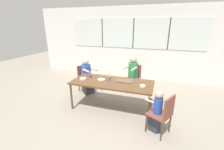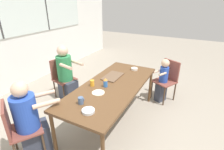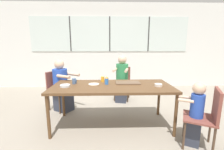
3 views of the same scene
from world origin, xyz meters
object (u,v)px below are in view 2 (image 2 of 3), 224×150
chair_for_woman_green_shirt (62,75)px  bowl_cereal (88,111)px  sippy_cup (105,82)px  coffee_mug (81,100)px  chair_for_toddler (168,77)px  person_woman_green_shirt (66,76)px  bowl_white_shallow (134,69)px  person_toddler (162,81)px  chair_for_man_blue_shirt (17,127)px  person_man_blue_shirt (30,123)px  juice_glass (92,83)px

chair_for_woman_green_shirt → bowl_cereal: bearing=66.2°
sippy_cup → coffee_mug: bearing=175.1°
chair_for_woman_green_shirt → sippy_cup: 1.43m
bowl_cereal → chair_for_toddler: bearing=-15.8°
coffee_mug → sippy_cup: (0.58, -0.05, 0.03)m
chair_for_toddler → coffee_mug: (-1.94, 0.78, 0.28)m
chair_for_woman_green_shirt → person_woman_green_shirt: person_woman_green_shirt is taller
bowl_white_shallow → bowl_cereal: size_ratio=0.80×
person_woman_green_shirt → bowl_white_shallow: 1.43m
chair_for_woman_green_shirt → chair_for_toddler: size_ratio=1.00×
person_toddler → bowl_white_shallow: 0.69m
chair_for_man_blue_shirt → bowl_cereal: chair_for_man_blue_shirt is taller
person_man_blue_shirt → person_woman_green_shirt: bearing=144.6°
chair_for_woman_green_shirt → person_man_blue_shirt: bearing=40.4°
chair_for_man_blue_shirt → person_man_blue_shirt: 0.17m
person_man_blue_shirt → coffee_mug: bearing=68.1°
sippy_cup → chair_for_man_blue_shirt: bearing=148.2°
chair_for_woman_green_shirt → sippy_cup: size_ratio=5.84×
person_toddler → coffee_mug: person_toddler is taller
juice_glass → person_toddler: bearing=-33.3°
chair_for_man_blue_shirt → juice_glass: 1.19m
person_woman_green_shirt → coffee_mug: 1.50m
person_man_blue_shirt → sippy_cup: person_man_blue_shirt is taller
chair_for_woman_green_shirt → chair_for_man_blue_shirt: bearing=35.5°
chair_for_woman_green_shirt → coffee_mug: bearing=65.2°
sippy_cup → juice_glass: sippy_cup is taller
chair_for_woman_green_shirt → person_man_blue_shirt: (-1.40, -0.72, -0.00)m
chair_for_toddler → bowl_white_shallow: size_ratio=6.70×
chair_for_woman_green_shirt → chair_for_man_blue_shirt: size_ratio=1.00×
chair_for_toddler → chair_for_man_blue_shirt: bearing=87.6°
sippy_cup → bowl_cereal: sippy_cup is taller
chair_for_toddler → juice_glass: chair_for_toddler is taller
person_toddler → sippy_cup: bearing=89.3°
chair_for_toddler → person_woman_green_shirt: size_ratio=0.73×
person_woman_green_shirt → bowl_cereal: size_ratio=7.35×
person_toddler → bowl_white_shallow: bearing=63.2°
bowl_cereal → person_woman_green_shirt: bearing=50.8°
bowl_cereal → chair_for_woman_green_shirt: bearing=53.0°
sippy_cup → bowl_white_shallow: bearing=-10.2°
coffee_mug → bowl_cereal: (-0.11, -0.19, -0.03)m
person_toddler → chair_for_woman_green_shirt: bearing=49.6°
person_man_blue_shirt → juice_glass: size_ratio=11.25×
juice_glass → bowl_white_shallow: (0.95, -0.36, -0.03)m
person_woman_green_shirt → chair_for_woman_green_shirt: bearing=-90.0°
coffee_mug → sippy_cup: 0.58m
chair_for_toddler → bowl_white_shallow: bearing=68.4°
chair_for_woman_green_shirt → person_toddler: (0.81, -1.99, -0.06)m
person_man_blue_shirt → coffee_mug: size_ratio=11.41×
person_toddler → bowl_white_shallow: person_toddler is taller
person_man_blue_shirt → person_toddler: person_man_blue_shirt is taller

